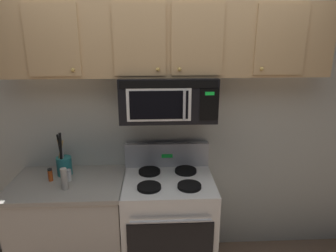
{
  "coord_description": "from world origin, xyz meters",
  "views": [
    {
      "loc": [
        -0.11,
        -1.87,
        2.08
      ],
      "look_at": [
        0.0,
        0.49,
        1.35
      ],
      "focal_mm": 32.44,
      "sensor_mm": 36.0,
      "label": 1
    }
  ],
  "objects_px": {
    "over_range_microwave": "(168,98)",
    "spice_jar": "(50,175)",
    "utensil_crock_teal": "(64,164)",
    "stove_range": "(168,224)",
    "pepper_mill": "(64,179)",
    "salt_shaker": "(69,175)"
  },
  "relations": [
    {
      "from": "stove_range",
      "to": "over_range_microwave",
      "type": "height_order",
      "value": "over_range_microwave"
    },
    {
      "from": "pepper_mill",
      "to": "over_range_microwave",
      "type": "bearing_deg",
      "value": 16.26
    },
    {
      "from": "over_range_microwave",
      "to": "spice_jar",
      "type": "bearing_deg",
      "value": -174.8
    },
    {
      "from": "salt_shaker",
      "to": "spice_jar",
      "type": "distance_m",
      "value": 0.15
    },
    {
      "from": "stove_range",
      "to": "pepper_mill",
      "type": "bearing_deg",
      "value": -171.5
    },
    {
      "from": "spice_jar",
      "to": "stove_range",
      "type": "bearing_deg",
      "value": -1.6
    },
    {
      "from": "salt_shaker",
      "to": "stove_range",
      "type": "bearing_deg",
      "value": -1.37
    },
    {
      "from": "over_range_microwave",
      "to": "pepper_mill",
      "type": "relative_size",
      "value": 4.3
    },
    {
      "from": "over_range_microwave",
      "to": "pepper_mill",
      "type": "bearing_deg",
      "value": -163.74
    },
    {
      "from": "salt_shaker",
      "to": "spice_jar",
      "type": "bearing_deg",
      "value": 177.16
    },
    {
      "from": "over_range_microwave",
      "to": "utensil_crock_teal",
      "type": "bearing_deg",
      "value": 178.64
    },
    {
      "from": "over_range_microwave",
      "to": "spice_jar",
      "type": "height_order",
      "value": "over_range_microwave"
    },
    {
      "from": "pepper_mill",
      "to": "spice_jar",
      "type": "xyz_separation_m",
      "value": [
        -0.16,
        0.15,
        -0.03
      ]
    },
    {
      "from": "salt_shaker",
      "to": "pepper_mill",
      "type": "relative_size",
      "value": 0.57
    },
    {
      "from": "utensil_crock_teal",
      "to": "pepper_mill",
      "type": "bearing_deg",
      "value": -74.29
    },
    {
      "from": "stove_range",
      "to": "spice_jar",
      "type": "distance_m",
      "value": 1.09
    },
    {
      "from": "spice_jar",
      "to": "over_range_microwave",
      "type": "bearing_deg",
      "value": 5.2
    },
    {
      "from": "stove_range",
      "to": "utensil_crock_teal",
      "type": "xyz_separation_m",
      "value": [
        -0.89,
        0.14,
        0.53
      ]
    },
    {
      "from": "stove_range",
      "to": "pepper_mill",
      "type": "distance_m",
      "value": 0.98
    },
    {
      "from": "stove_range",
      "to": "over_range_microwave",
      "type": "relative_size",
      "value": 1.47
    },
    {
      "from": "stove_range",
      "to": "over_range_microwave",
      "type": "distance_m",
      "value": 1.11
    },
    {
      "from": "utensil_crock_teal",
      "to": "stove_range",
      "type": "bearing_deg",
      "value": -8.76
    }
  ]
}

